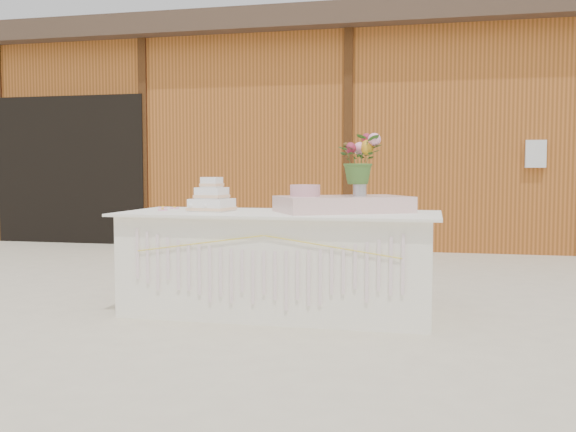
# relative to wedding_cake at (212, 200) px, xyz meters

# --- Properties ---
(ground) EXTENTS (80.00, 80.00, 0.00)m
(ground) POSITION_rel_wedding_cake_xyz_m (0.54, -0.00, -0.86)
(ground) COLOR beige
(ground) RESTS_ON ground
(barn) EXTENTS (12.60, 4.60, 3.30)m
(barn) POSITION_rel_wedding_cake_xyz_m (0.53, 5.99, 0.82)
(barn) COLOR #AB5C23
(barn) RESTS_ON ground
(cake_table) EXTENTS (2.40, 1.00, 0.77)m
(cake_table) POSITION_rel_wedding_cake_xyz_m (0.54, -0.01, -0.47)
(cake_table) COLOR white
(cake_table) RESTS_ON ground
(wedding_cake) EXTENTS (0.33, 0.33, 0.26)m
(wedding_cake) POSITION_rel_wedding_cake_xyz_m (0.00, 0.00, 0.00)
(wedding_cake) COLOR white
(wedding_cake) RESTS_ON cake_table
(pink_cake_stand) EXTENTS (0.29, 0.29, 0.21)m
(pink_cake_stand) POSITION_rel_wedding_cake_xyz_m (0.74, 0.01, 0.03)
(pink_cake_stand) COLOR white
(pink_cake_stand) RESTS_ON cake_table
(satin_runner) EXTENTS (1.11, 0.95, 0.12)m
(satin_runner) POSITION_rel_wedding_cake_xyz_m (1.01, 0.10, -0.03)
(satin_runner) COLOR beige
(satin_runner) RESTS_ON cake_table
(flower_vase) EXTENTS (0.10, 0.10, 0.14)m
(flower_vase) POSITION_rel_wedding_cake_xyz_m (1.14, 0.11, 0.10)
(flower_vase) COLOR #B7B7BC
(flower_vase) RESTS_ON satin_runner
(bouquet) EXTENTS (0.37, 0.33, 0.37)m
(bouquet) POSITION_rel_wedding_cake_xyz_m (1.14, 0.11, 0.36)
(bouquet) COLOR #3D6629
(bouquet) RESTS_ON flower_vase
(loose_flowers) EXTENTS (0.23, 0.40, 0.02)m
(loose_flowers) POSITION_rel_wedding_cake_xyz_m (-0.46, 0.15, -0.08)
(loose_flowers) COLOR pink
(loose_flowers) RESTS_ON cake_table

